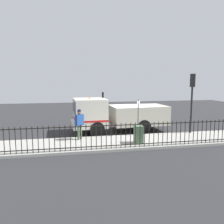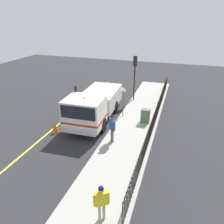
# 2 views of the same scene
# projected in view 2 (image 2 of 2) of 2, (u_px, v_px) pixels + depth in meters

# --- Properties ---
(ground_plane) EXTENTS (44.08, 44.08, 0.00)m
(ground_plane) POSITION_uv_depth(u_px,v_px,m) (99.00, 117.00, 16.24)
(ground_plane) COLOR #2B2B2D
(ground_plane) RESTS_ON ground
(sidewalk_slab) EXTENTS (2.93, 20.04, 0.14)m
(sidewalk_slab) POSITION_uv_depth(u_px,v_px,m) (137.00, 122.00, 15.37)
(sidewalk_slab) COLOR #A3A099
(sidewalk_slab) RESTS_ON ground
(lane_marking) EXTENTS (0.12, 18.03, 0.01)m
(lane_marking) POSITION_uv_depth(u_px,v_px,m) (72.00, 113.00, 16.91)
(lane_marking) COLOR yellow
(lane_marking) RESTS_ON ground
(work_truck) EXTENTS (2.74, 6.75, 2.73)m
(work_truck) POSITION_uv_depth(u_px,v_px,m) (93.00, 105.00, 15.16)
(work_truck) COLOR silver
(work_truck) RESTS_ON ground
(worker_standing) EXTENTS (0.48, 0.55, 1.80)m
(worker_standing) POSITION_uv_depth(u_px,v_px,m) (112.00, 125.00, 12.44)
(worker_standing) COLOR #264C99
(worker_standing) RESTS_ON sidewalk_slab
(pedestrian_distant) EXTENTS (0.52, 0.42, 1.61)m
(pedestrian_distant) POSITION_uv_depth(u_px,v_px,m) (101.00, 200.00, 7.60)
(pedestrian_distant) COLOR yellow
(pedestrian_distant) RESTS_ON sidewalk_slab
(iron_fence) EXTENTS (0.04, 17.07, 1.30)m
(iron_fence) POSITION_uv_depth(u_px,v_px,m) (156.00, 115.00, 14.70)
(iron_fence) COLOR black
(iron_fence) RESTS_ON sidewalk_slab
(traffic_light_near) EXTENTS (0.30, 0.21, 3.87)m
(traffic_light_near) POSITION_uv_depth(u_px,v_px,m) (135.00, 69.00, 18.16)
(traffic_light_near) COLOR black
(traffic_light_near) RESTS_ON sidewalk_slab
(utility_cabinet) EXTENTS (0.61, 0.41, 1.00)m
(utility_cabinet) POSITION_uv_depth(u_px,v_px,m) (145.00, 116.00, 15.00)
(utility_cabinet) COLOR #4C6B4C
(utility_cabinet) RESTS_ON sidewalk_slab
(traffic_cone) EXTENTS (0.48, 0.48, 0.69)m
(traffic_cone) POSITION_uv_depth(u_px,v_px,m) (55.00, 128.00, 13.99)
(traffic_cone) COLOR orange
(traffic_cone) RESTS_ON ground
(street_sign) EXTENTS (0.41, 0.33, 2.26)m
(street_sign) POSITION_uv_depth(u_px,v_px,m) (123.00, 98.00, 15.59)
(street_sign) COLOR #4C4C4C
(street_sign) RESTS_ON sidewalk_slab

